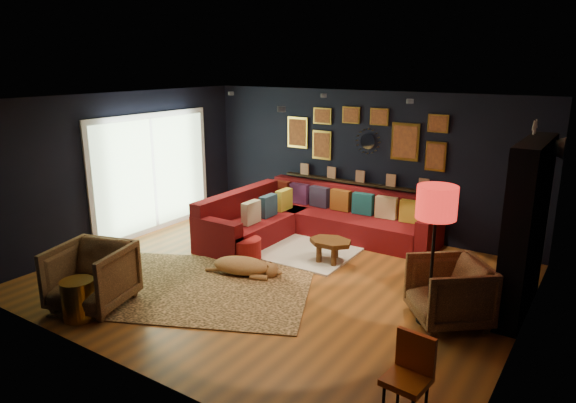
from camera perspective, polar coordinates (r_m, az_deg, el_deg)
The scene contains 20 objects.
floor at distance 7.64m, azimuth -1.04°, elevation -8.57°, with size 6.50×6.50×0.00m, color #9C5521.
room_walls at distance 7.15m, azimuth -1.10°, elevation 3.19°, with size 6.50×6.50×6.50m.
sectional at distance 9.27m, azimuth 2.13°, elevation -2.10°, with size 3.41×2.69×0.86m.
ledge at distance 9.57m, azimuth 8.04°, elevation 2.03°, with size 3.20×0.12×0.04m, color black.
gallery_wall at distance 9.45m, azimuth 8.26°, elevation 7.33°, with size 3.15×0.04×1.02m.
sunburst_mirror at distance 9.42m, azimuth 8.87°, elevation 6.62°, with size 0.47×0.16×0.47m.
fireplace at distance 7.03m, azimuth 24.78°, elevation -3.29°, with size 0.31×1.60×2.20m.
deer_head at distance 7.28m, azimuth 26.68°, elevation 5.46°, with size 0.50×0.28×0.45m.
sliding_door at distance 9.79m, azimuth -14.77°, elevation 3.05°, with size 0.06×2.80×2.20m.
ceiling_spots at distance 7.68m, azimuth 2.30°, elevation 11.32°, with size 3.30×2.50×0.06m.
shag_rug at distance 8.98m, azimuth 0.13°, elevation -4.72°, with size 2.44×1.78×0.03m, color silver.
leopard_rug at distance 7.48m, azimuth -10.10°, elevation -9.31°, with size 3.17×2.27×0.02m, color tan.
coffee_table at distance 8.12m, azimuth 4.73°, elevation -4.75°, with size 0.73×0.56×0.35m.
pouf at distance 8.28m, azimuth -4.72°, elevation -5.23°, with size 0.50×0.50×0.33m, color #A31B1B.
armchair_left at distance 7.12m, azimuth -21.03°, elevation -7.46°, with size 0.90×0.84×0.92m, color #B37C47.
armchair_right at distance 6.59m, azimuth 17.46°, elevation -9.25°, with size 0.84×0.79×0.87m, color #B37C47.
gold_stool at distance 6.95m, azimuth -22.23°, elevation -10.04°, with size 0.41×0.41×0.51m, color gold.
orange_chair at distance 4.89m, azimuth 13.43°, elevation -17.76°, with size 0.41×0.41×0.78m.
floor_lamp at distance 6.18m, azimuth 16.16°, elevation -0.73°, with size 0.47×0.47×1.72m.
dog at distance 7.71m, azimuth -5.19°, elevation -6.75°, with size 1.19×0.59×0.38m, color #B3804C, non-canonical shape.
Camera 1 is at (3.96, -5.76, 3.09)m, focal length 32.00 mm.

